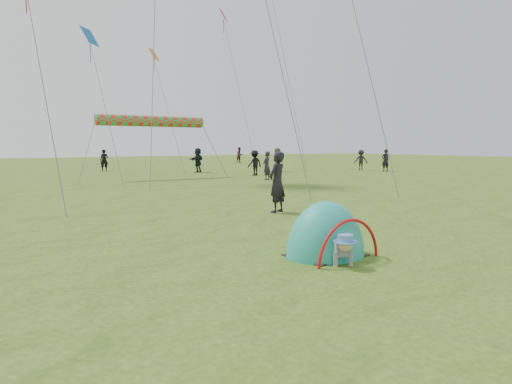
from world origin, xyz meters
TOP-DOWN VIEW (x-y plane):
  - ground at (0.00, 0.00)m, footprint 140.00×140.00m
  - crawling_toddler at (-0.98, 0.30)m, footprint 0.75×0.87m
  - popup_tent at (-0.79, 0.86)m, footprint 1.59×1.33m
  - standing_adult at (1.65, 5.55)m, footprint 0.77×0.64m
  - crowd_person_0 at (20.59, 17.36)m, footprint 0.68×0.52m
  - crowd_person_1 at (20.41, 37.18)m, footprint 0.87×0.70m
  - crowd_person_3 at (10.15, 19.19)m, footprint 1.10×0.70m
  - crowd_person_6 at (8.62, 15.75)m, footprint 0.70×0.61m
  - crowd_person_10 at (13.92, 21.77)m, footprint 0.98×1.01m
  - crowd_person_11 at (8.69, 24.31)m, footprint 1.65×1.29m
  - crowd_person_12 at (3.59, 29.67)m, footprint 0.70×0.58m
  - crowd_person_15 at (20.49, 19.66)m, footprint 1.10×1.16m
  - rainbow_tube_kite at (3.88, 20.77)m, footprint 6.50×0.64m
  - diamond_kite_0 at (13.81, 29.27)m, footprint 1.28×1.28m
  - diamond_kite_4 at (0.64, 21.33)m, footprint 1.19×1.19m
  - diamond_kite_7 at (7.05, 28.03)m, footprint 1.09×1.09m

SIDE VIEW (x-z plane):
  - ground at x=0.00m, z-range 0.00..0.00m
  - popup_tent at x=-0.79m, z-range -0.99..0.99m
  - crawling_toddler at x=-0.98m, z-range 0.00..0.56m
  - crowd_person_15 at x=20.49m, z-range 0.00..1.58m
  - crowd_person_6 at x=8.62m, z-range 0.00..1.61m
  - crowd_person_3 at x=10.15m, z-range 0.00..1.62m
  - crowd_person_12 at x=3.59m, z-range 0.00..1.63m
  - crowd_person_0 at x=20.59m, z-range 0.00..1.66m
  - crowd_person_1 at x=20.41m, z-range 0.00..1.70m
  - crowd_person_10 at x=13.92m, z-range 0.00..1.75m
  - crowd_person_11 at x=8.69m, z-range 0.00..1.75m
  - standing_adult at x=1.65m, z-range 0.00..1.79m
  - rainbow_tube_kite at x=3.88m, z-range 3.04..3.68m
  - diamond_kite_4 at x=0.64m, z-range 7.41..8.39m
  - diamond_kite_7 at x=7.05m, z-range 8.24..9.13m
  - diamond_kite_0 at x=13.81m, z-range 12.34..13.38m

